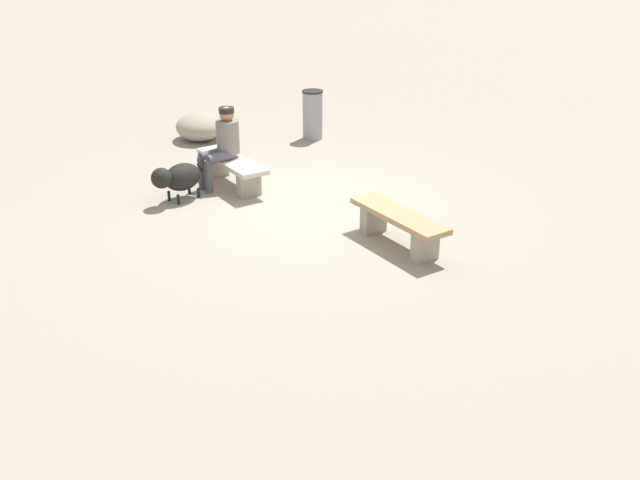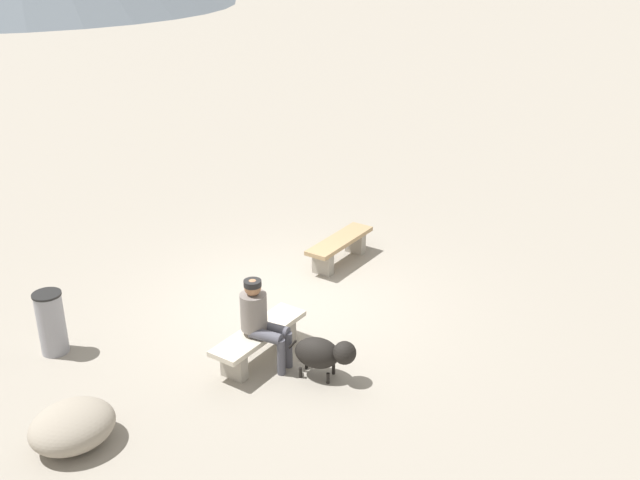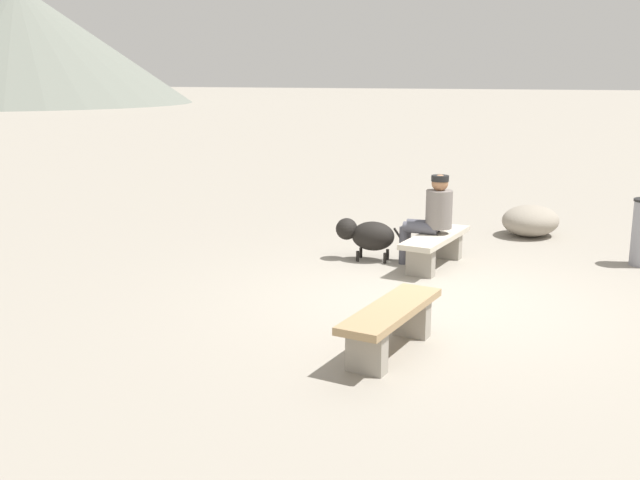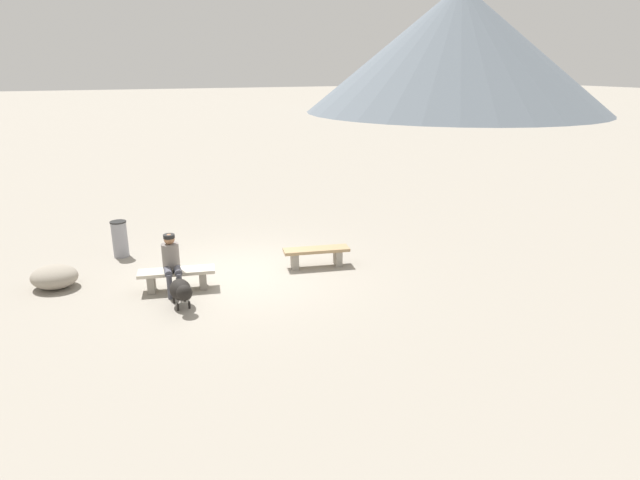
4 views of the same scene
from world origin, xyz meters
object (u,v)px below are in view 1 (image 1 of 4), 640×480
at_px(bench_right, 232,167).
at_px(seated_person, 223,141).
at_px(bench_left, 399,223).
at_px(dog, 178,177).
at_px(boulder, 199,127).
at_px(trash_bin, 313,115).

bearing_deg(bench_right, seated_person, 49.35).
relative_size(bench_left, dog, 1.73).
distance_m(seated_person, boulder, 2.63).
height_order(bench_right, seated_person, seated_person).
distance_m(bench_left, dog, 3.47).
height_order(bench_right, dog, dog).
bearing_deg(seated_person, bench_right, -138.37).
height_order(trash_bin, boulder, trash_bin).
bearing_deg(trash_bin, bench_left, 148.88).
distance_m(bench_left, seated_person, 3.36).
height_order(bench_left, boulder, boulder).
height_order(bench_right, trash_bin, trash_bin).
xyz_separation_m(bench_left, seated_person, (3.33, 0.21, 0.41)).
bearing_deg(dog, bench_left, 104.80).
bearing_deg(seated_person, boulder, -24.28).
xyz_separation_m(bench_right, seated_person, (0.09, 0.07, 0.41)).
height_order(dog, boulder, dog).
bearing_deg(dog, bench_right, 172.90).
bearing_deg(boulder, trash_bin, -132.73).
bearing_deg(bench_left, seated_person, 14.40).
bearing_deg(seated_person, trash_bin, -69.37).
relative_size(bench_right, trash_bin, 1.80).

